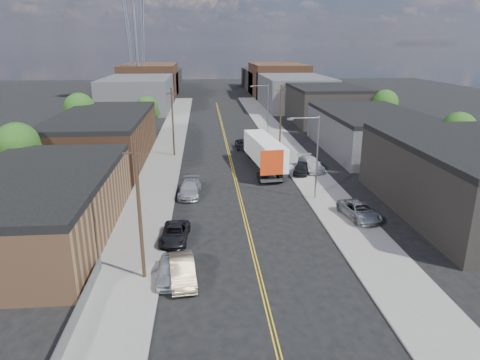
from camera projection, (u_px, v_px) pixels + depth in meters
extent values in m
plane|color=black|center=(224.00, 135.00, 78.57)|extent=(260.00, 260.00, 0.00)
cube|color=gold|center=(229.00, 155.00, 64.33)|extent=(0.32, 120.00, 0.01)
cube|color=slate|center=(166.00, 156.00, 63.54)|extent=(5.00, 140.00, 0.15)
cube|color=slate|center=(291.00, 153.00, 65.08)|extent=(5.00, 140.00, 0.15)
cube|color=brown|center=(38.00, 209.00, 36.49)|extent=(12.00, 22.00, 5.00)
cube|color=black|center=(33.00, 178.00, 35.63)|extent=(12.00, 22.00, 0.60)
cube|color=#4E2F1F|center=(104.00, 139.00, 61.01)|extent=(12.00, 26.00, 6.00)
cube|color=black|center=(102.00, 116.00, 60.01)|extent=(12.00, 26.00, 0.60)
cube|color=black|center=(471.00, 181.00, 41.40)|extent=(14.00, 22.00, 6.50)
cube|color=black|center=(477.00, 145.00, 40.32)|extent=(14.00, 22.00, 0.60)
cube|color=navy|center=(404.00, 180.00, 40.74)|extent=(0.30, 20.00, 0.80)
cube|color=#38393B|center=(370.00, 133.00, 66.23)|extent=(14.00, 24.00, 5.50)
cube|color=black|center=(372.00, 113.00, 65.30)|extent=(14.00, 24.00, 0.60)
cube|color=black|center=(325.00, 105.00, 90.68)|extent=(14.00, 22.00, 7.00)
cube|color=black|center=(326.00, 87.00, 89.53)|extent=(14.00, 22.00, 0.60)
cube|color=#38393B|center=(139.00, 93.00, 108.96)|extent=(16.00, 30.00, 8.00)
cube|color=#38393B|center=(293.00, 92.00, 112.20)|extent=(16.00, 30.00, 8.00)
cube|color=#4E2F1F|center=(150.00, 81.00, 132.38)|extent=(16.00, 26.00, 10.00)
cube|color=#4E2F1F|center=(278.00, 80.00, 135.63)|extent=(16.00, 26.00, 10.00)
cube|color=black|center=(157.00, 81.00, 151.82)|extent=(16.00, 40.00, 7.00)
cube|color=black|center=(268.00, 80.00, 155.07)|extent=(16.00, 40.00, 7.00)
cylinder|color=gray|center=(136.00, 47.00, 119.69)|extent=(0.80, 0.80, 30.00)
cylinder|color=gray|center=(129.00, 47.00, 117.88)|extent=(1.94, 1.94, 29.98)
cylinder|color=gray|center=(142.00, 47.00, 118.16)|extent=(1.94, 1.94, 29.98)
cylinder|color=gray|center=(131.00, 47.00, 121.22)|extent=(1.94, 1.94, 29.98)
cylinder|color=gray|center=(144.00, 47.00, 121.50)|extent=(1.94, 1.94, 29.98)
cylinder|color=gray|center=(317.00, 159.00, 44.63)|extent=(0.18, 0.18, 9.00)
cylinder|color=gray|center=(305.00, 118.00, 43.20)|extent=(3.00, 0.12, 0.12)
cube|color=gray|center=(290.00, 119.00, 43.11)|extent=(0.60, 0.25, 0.18)
cylinder|color=gray|center=(268.00, 110.00, 77.85)|extent=(0.18, 0.18, 9.00)
cylinder|color=gray|center=(260.00, 86.00, 76.42)|extent=(3.00, 0.12, 0.12)
cube|color=gray|center=(252.00, 86.00, 76.33)|extent=(0.60, 0.25, 0.18)
cylinder|color=black|center=(140.00, 213.00, 28.93)|extent=(0.26, 0.26, 10.00)
cube|color=black|center=(135.00, 153.00, 27.65)|extent=(1.60, 0.12, 0.12)
cylinder|color=black|center=(173.00, 123.00, 62.15)|extent=(0.26, 0.26, 10.00)
cube|color=black|center=(171.00, 93.00, 60.87)|extent=(1.60, 0.12, 0.12)
cylinder|color=black|center=(281.00, 118.00, 66.33)|extent=(0.26, 0.26, 10.00)
cube|color=black|center=(281.00, 90.00, 65.05)|extent=(1.60, 0.12, 0.12)
cube|color=slate|center=(69.00, 332.00, 23.83)|extent=(0.02, 16.00, 1.20)
cube|color=slate|center=(68.00, 323.00, 23.64)|extent=(0.05, 16.00, 0.05)
cylinder|color=black|center=(22.00, 174.00, 47.50)|extent=(0.36, 0.36, 4.25)
sphere|color=#193D10|center=(17.00, 144.00, 46.47)|extent=(4.76, 4.76, 4.76)
sphere|color=#193D10|center=(25.00, 151.00, 47.06)|extent=(3.74, 3.74, 3.74)
sphere|color=#193D10|center=(12.00, 151.00, 46.23)|extent=(3.40, 3.40, 3.40)
cylinder|color=black|center=(82.00, 130.00, 71.20)|extent=(0.36, 0.36, 4.50)
sphere|color=#193D10|center=(79.00, 108.00, 70.10)|extent=(5.04, 5.04, 5.04)
sphere|color=#193D10|center=(84.00, 113.00, 70.71)|extent=(3.96, 3.96, 3.96)
sphere|color=#193D10|center=(76.00, 113.00, 69.87)|extent=(3.60, 3.60, 3.60)
cylinder|color=black|center=(148.00, 124.00, 78.77)|extent=(0.36, 0.36, 3.75)
sphere|color=#193D10|center=(147.00, 108.00, 77.85)|extent=(4.20, 4.20, 4.20)
sphere|color=#193D10|center=(151.00, 111.00, 78.41)|extent=(3.30, 3.30, 3.30)
sphere|color=#193D10|center=(144.00, 111.00, 77.59)|extent=(3.00, 3.00, 3.00)
cylinder|color=black|center=(455.00, 152.00, 57.62)|extent=(0.36, 0.36, 4.00)
sphere|color=#193D10|center=(459.00, 129.00, 56.64)|extent=(4.48, 4.48, 4.48)
sphere|color=#193D10|center=(461.00, 134.00, 57.22)|extent=(3.52, 3.52, 3.52)
sphere|color=#193D10|center=(456.00, 134.00, 56.39)|extent=(3.20, 3.20, 3.20)
cylinder|color=black|center=(383.00, 121.00, 80.36)|extent=(0.36, 0.36, 4.25)
sphere|color=#193D10|center=(385.00, 103.00, 79.33)|extent=(4.76, 4.76, 4.76)
sphere|color=#193D10|center=(387.00, 107.00, 79.92)|extent=(3.74, 3.74, 3.74)
sphere|color=#193D10|center=(383.00, 106.00, 79.09)|extent=(3.40, 3.40, 3.40)
cube|color=silver|center=(264.00, 150.00, 55.72)|extent=(4.19, 12.94, 2.97)
cube|color=#B12E0D|center=(272.00, 163.00, 49.69)|extent=(2.77, 0.44, 2.99)
cube|color=gray|center=(272.00, 180.00, 50.35)|extent=(2.67, 0.90, 0.25)
cube|color=black|center=(257.00, 145.00, 63.50)|extent=(3.02, 3.67, 3.28)
cylinder|color=black|center=(270.00, 177.00, 51.70)|extent=(2.86, 1.37, 1.06)
cylinder|color=black|center=(257.00, 152.00, 63.84)|extent=(2.75, 1.36, 1.06)
imported|color=#B5B8BA|center=(169.00, 270.00, 30.08)|extent=(1.78, 4.37, 1.48)
imported|color=#8F7B5D|center=(182.00, 271.00, 29.90)|extent=(2.20, 4.98, 1.59)
imported|color=black|center=(175.00, 233.00, 36.08)|extent=(2.60, 5.01, 1.35)
imported|color=#ADB0B2|center=(190.00, 188.00, 46.92)|extent=(2.63, 5.61, 1.58)
imported|color=gray|center=(359.00, 211.00, 40.40)|extent=(3.32, 5.69, 1.49)
imported|color=#B0B0B0|center=(311.00, 164.00, 55.87)|extent=(2.89, 5.83, 1.63)
imported|color=black|center=(301.00, 168.00, 54.32)|extent=(3.07, 4.62, 1.46)
imported|color=black|center=(243.00, 144.00, 67.89)|extent=(2.39, 5.06, 1.40)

